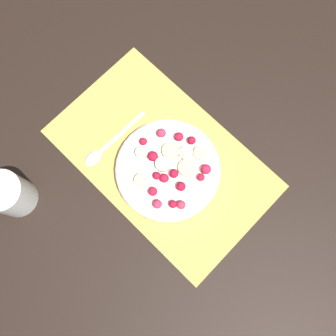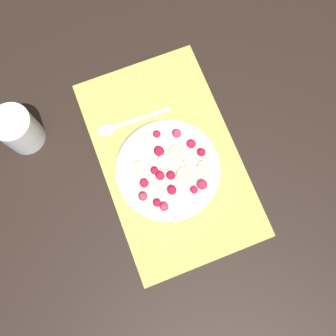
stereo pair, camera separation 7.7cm
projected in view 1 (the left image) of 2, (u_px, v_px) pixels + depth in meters
The scene contains 5 objects.
ground_plane at pixel (163, 159), 0.81m from camera, with size 3.00×3.00×0.00m, color black.
placemat at pixel (163, 158), 0.81m from camera, with size 0.47×0.29×0.01m.
fruit_bowl at pixel (168, 170), 0.78m from camera, with size 0.22×0.22×0.05m.
spoon at pixel (103, 149), 0.81m from camera, with size 0.03×0.17×0.01m.
drinking_glass at pixel (10, 194), 0.75m from camera, with size 0.08×0.08×0.10m.
Camera 1 is at (0.16, -0.14, 0.79)m, focal length 40.00 mm.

